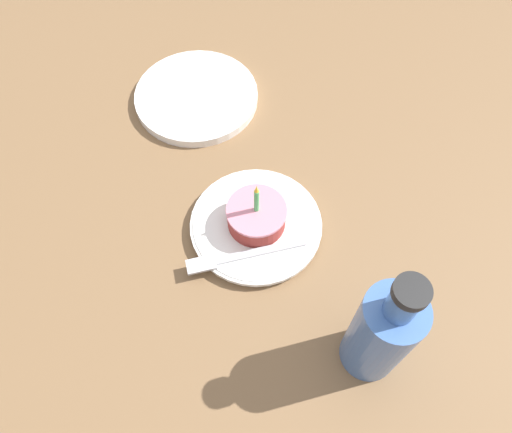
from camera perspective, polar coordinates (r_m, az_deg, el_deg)
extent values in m
cube|color=brown|center=(0.82, -1.47, -2.98)|extent=(2.40, 2.40, 0.04)
cylinder|color=white|center=(0.80, 0.00, -1.07)|extent=(0.20, 0.20, 0.02)
cylinder|color=white|center=(0.79, 0.00, -0.93)|extent=(0.21, 0.21, 0.01)
cylinder|color=#99332D|center=(0.78, 0.06, -0.05)|extent=(0.09, 0.09, 0.03)
cylinder|color=#D17A8C|center=(0.76, 0.06, 0.71)|extent=(0.09, 0.09, 0.01)
cylinder|color=#4CBF66|center=(0.73, 0.06, 1.82)|extent=(0.01, 0.01, 0.05)
cone|color=yellow|center=(0.71, 0.06, 3.20)|extent=(0.01, 0.01, 0.01)
cube|color=#B2B2B7|center=(0.76, 0.57, -4.00)|extent=(0.02, 0.14, 0.00)
cube|color=#B2B2B7|center=(0.76, -6.26, -5.48)|extent=(0.03, 0.05, 0.00)
cylinder|color=#3F66A5|center=(0.66, 14.02, -12.97)|extent=(0.08, 0.08, 0.18)
cylinder|color=#3F66A5|center=(0.56, 16.52, -9.42)|extent=(0.04, 0.04, 0.05)
cylinder|color=black|center=(0.53, 17.36, -8.20)|extent=(0.04, 0.04, 0.01)
cylinder|color=white|center=(0.97, -6.81, 13.44)|extent=(0.23, 0.23, 0.02)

